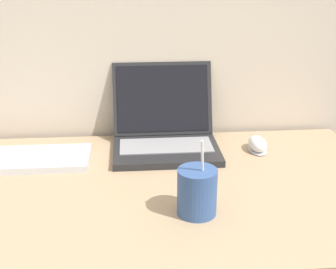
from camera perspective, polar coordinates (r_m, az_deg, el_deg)
laptop at (r=1.43m, az=-0.38°, el=0.56°), size 0.31×0.30×0.24m
drink_cup at (r=1.07m, az=3.56°, el=-6.88°), size 0.09×0.09×0.19m
computer_mouse at (r=1.45m, az=10.84°, el=-1.21°), size 0.06×0.09×0.04m
external_keyboard at (r=1.40m, az=-17.03°, el=-2.91°), size 0.37×0.17×0.02m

